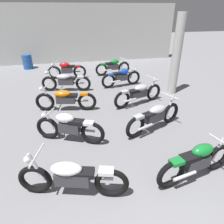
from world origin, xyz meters
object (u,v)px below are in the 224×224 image
Objects in this scene: motorcycle_left_row_4 at (66,81)px; motorcycle_right_row_4 at (122,77)px; motorcycle_right_row_5 at (113,66)px; support_pillar at (176,56)px; motorcycle_right_row_3 at (139,93)px; motorcycle_left_row_3 at (65,99)px; oil_drum at (27,62)px; motorcycle_right_row_2 at (155,116)px; motorcycle_left_row_1 at (72,177)px; motorcycle_left_row_2 at (69,127)px; motorcycle_right_row_1 at (197,161)px; motorcycle_left_row_5 at (67,70)px.

motorcycle_left_row_4 reaches higher than motorcycle_right_row_4.
support_pillar is at bearing -58.75° from motorcycle_right_row_5.
support_pillar is 2.29m from motorcycle_right_row_3.
support_pillar is 1.49× the size of motorcycle_left_row_3.
support_pillar is 8.75m from oil_drum.
motorcycle_right_row_4 is 6.38m from oil_drum.
motorcycle_left_row_3 reaches higher than motorcycle_right_row_4.
support_pillar is at bearing -39.33° from oil_drum.
motorcycle_right_row_2 and motorcycle_right_row_3 have the same top height.
motorcycle_right_row_4 is at bearing -90.70° from motorcycle_right_row_5.
motorcycle_right_row_5 is 2.32× the size of oil_drum.
motorcycle_right_row_3 is at bearing -36.98° from motorcycle_left_row_4.
motorcycle_right_row_2 reaches higher than motorcycle_right_row_5.
motorcycle_left_row_2 is (0.00, 1.86, 0.01)m from motorcycle_left_row_1.
motorcycle_right_row_2 is at bearing 37.58° from motorcycle_left_row_1.
support_pillar is 1.64× the size of motorcycle_right_row_1.
oil_drum is at bearing 102.48° from motorcycle_left_row_1.
motorcycle_right_row_2 is (2.52, 0.08, -0.01)m from motorcycle_left_row_2.
motorcycle_left_row_2 is (-4.47, -2.74, -1.14)m from support_pillar.
motorcycle_right_row_5 is at bearing 121.25° from support_pillar.
motorcycle_left_row_3 is at bearing 91.00° from motorcycle_left_row_1.
motorcycle_left_row_1 is at bearing -108.20° from motorcycle_right_row_5.
motorcycle_right_row_1 is (2.59, -1.98, 0.00)m from motorcycle_left_row_2.
motorcycle_left_row_1 is 3.83m from motorcycle_left_row_3.
oil_drum is (-4.76, 4.24, -0.03)m from motorcycle_right_row_4.
motorcycle_left_row_3 is at bearing -142.04° from motorcycle_right_row_4.
motorcycle_right_row_4 is at bearing -41.68° from oil_drum.
motorcycle_right_row_4 reaches higher than oil_drum.
motorcycle_right_row_3 is at bearing 85.54° from motorcycle_right_row_2.
motorcycle_left_row_1 reaches higher than motorcycle_left_row_2.
oil_drum is (-2.21, 4.29, -0.03)m from motorcycle_left_row_4.
motorcycle_left_row_2 is 0.86× the size of motorcycle_left_row_4.
oil_drum is at bearing 105.20° from motorcycle_left_row_2.
motorcycle_right_row_1 is 3.90m from motorcycle_right_row_3.
motorcycle_left_row_2 is 6.43m from motorcycle_right_row_5.
motorcycle_left_row_4 is 3.37m from motorcycle_right_row_3.
motorcycle_left_row_3 is 3.81m from motorcycle_left_row_5.
motorcycle_right_row_1 is at bearing -89.37° from motorcycle_right_row_4.
motorcycle_left_row_3 and motorcycle_right_row_2 have the same top height.
motorcycle_left_row_1 and motorcycle_left_row_3 have the same top height.
motorcycle_left_row_2 reaches higher than oil_drum.
motorcycle_right_row_2 is 0.97× the size of motorcycle_right_row_3.
motorcycle_left_row_1 is 1.86m from motorcycle_left_row_2.
motorcycle_left_row_5 is at bearing 108.14° from motorcycle_right_row_1.
motorcycle_left_row_3 is at bearing 178.95° from motorcycle_right_row_3.
support_pillar reaches higher than motorcycle_left_row_2.
motorcycle_left_row_1 is 2.49× the size of oil_drum.
oil_drum is at bearing 109.08° from motorcycle_left_row_3.
motorcycle_right_row_5 is at bearing 89.68° from motorcycle_right_row_2.
motorcycle_right_row_2 is 1.85m from motorcycle_right_row_3.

